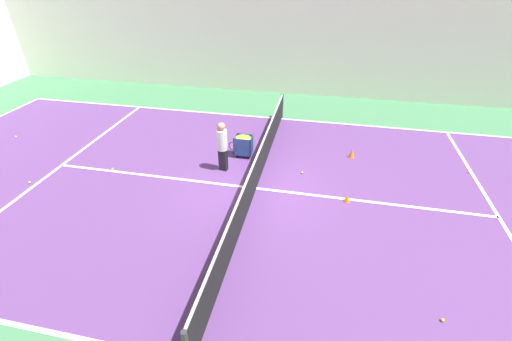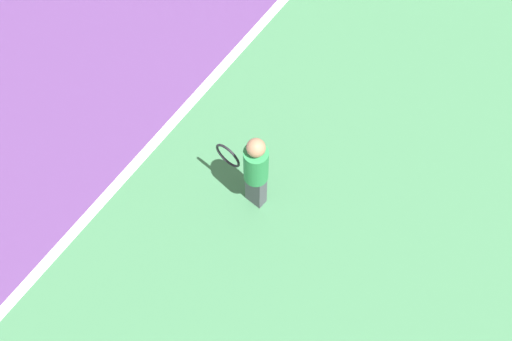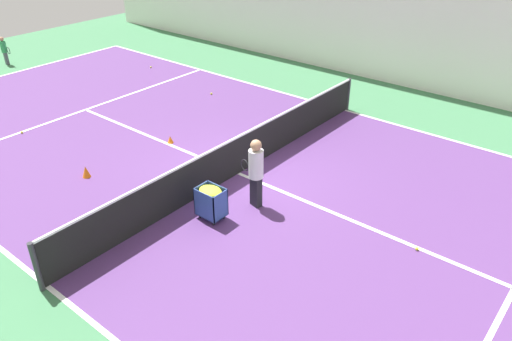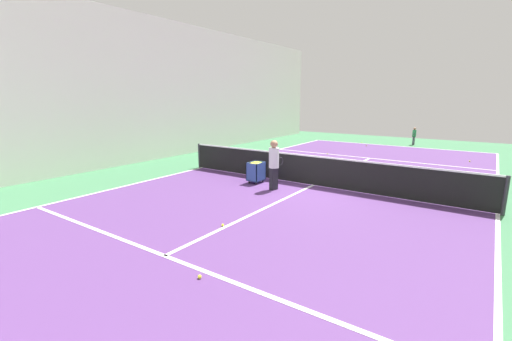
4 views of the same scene
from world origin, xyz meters
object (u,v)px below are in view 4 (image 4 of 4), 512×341
Objects in this scene: tennis_net at (313,170)px; training_cone_1 at (343,170)px; player_near_baseline at (414,135)px; training_cone_0 at (289,161)px; coach_at_net at (274,162)px; ball_cart at (256,168)px.

training_cone_1 is at bearing -92.27° from tennis_net.
training_cone_0 is at bearing -13.50° from player_near_baseline.
training_cone_1 is at bearing -0.36° from coach_at_net.
coach_at_net is 2.14× the size of ball_cart.
tennis_net is 3.83m from training_cone_0.
ball_cart reaches higher than training_cone_1.
tennis_net is 51.77× the size of training_cone_1.
ball_cart is 4.01m from training_cone_1.
coach_at_net is 1.17m from ball_cart.
player_near_baseline is 14.56m from coach_at_net.
ball_cart is 3.66× the size of training_cone_1.
training_cone_1 is at bearing 0.53° from player_near_baseline.
player_near_baseline reaches higher than ball_cart.
player_near_baseline reaches higher than training_cone_0.
coach_at_net reaches higher than player_near_baseline.
ball_cart is (1.85, 0.82, -0.01)m from tennis_net.
coach_at_net is at bearing 56.04° from tennis_net.
coach_at_net is at bearing 112.42° from training_cone_0.
training_cone_1 is at bearing -119.39° from ball_cart.
tennis_net is at bearing 131.61° from training_cone_0.
coach_at_net is 4.10m from training_cone_1.
training_cone_1 is (-2.63, 0.20, -0.04)m from training_cone_0.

